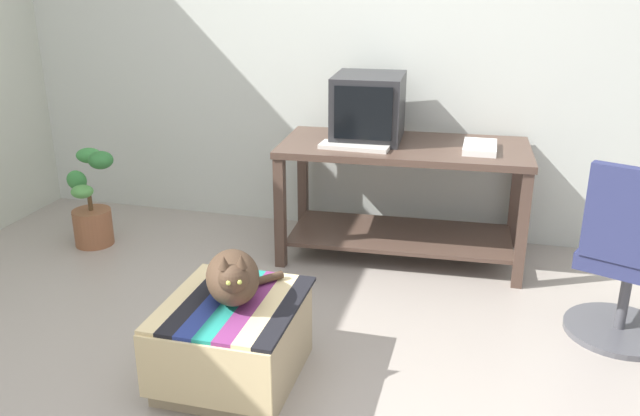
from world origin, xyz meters
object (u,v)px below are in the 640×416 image
Objects in this scene: office_chair at (628,266)px; ottoman_with_blanket at (234,340)px; desk at (403,181)px; tv_monitor at (368,108)px; book at (480,147)px; keyboard at (355,146)px; cat at (233,277)px; potted_plant at (92,207)px.

ottoman_with_blanket is at bearing 46.94° from office_chair.
desk reaches higher than ottoman_with_blanket.
tv_monitor is 1.59× the size of book.
office_chair reaches higher than ottoman_with_blanket.
book is at bearing -21.07° from office_chair.
tv_monitor is at bearing 159.99° from desk.
book is at bearing -11.46° from tv_monitor.
office_chair is at bearing -43.46° from book.
tv_monitor is 1.19× the size of keyboard.
desk is 0.39m from keyboard.
ottoman_with_blanket is at bearing -123.32° from book.
keyboard is at bearing 55.23° from cat.
tv_monitor is 0.73× the size of ottoman_with_blanket.
ottoman_with_blanket is at bearing -98.40° from keyboard.
book is 0.34× the size of office_chair.
keyboard is at bearing 79.56° from ottoman_with_blanket.
potted_plant is (-1.42, 1.15, 0.07)m from ottoman_with_blanket.
office_chair is (1.39, -0.78, -0.52)m from tv_monitor.
office_chair is (1.16, -0.70, -0.10)m from desk.
keyboard is 0.45× the size of office_chair.
ottoman_with_blanket is 0.29m from cat.
potted_plant is (-1.43, 1.13, -0.22)m from cat.
desk is 3.71× the size of keyboard.
potted_plant is at bearing -169.84° from tv_monitor.
ottoman_with_blanket is (-0.94, -1.45, -0.55)m from book.
tv_monitor is 0.76× the size of potted_plant.
office_chair reaches higher than keyboard.
office_chair is at bearing -34.39° from desk.
potted_plant reaches higher than ottoman_with_blanket.
book is (0.67, -0.10, -0.17)m from tv_monitor.
ottoman_with_blanket is 1.03× the size of potted_plant.
tv_monitor reaches higher than cat.
keyboard reaches higher than potted_plant.
book is at bearing 13.27° from keyboard.
desk is at bearing 71.10° from ottoman_with_blanket.
potted_plant is at bearing 117.30° from cat.
office_chair reaches higher than potted_plant.
ottoman_with_blanket is at bearing -111.99° from desk.
keyboard is 0.61× the size of ottoman_with_blanket.
cat is (-0.24, -1.29, -0.25)m from keyboard.
potted_plant is at bearing -173.14° from book.
cat is (-0.50, -1.46, -0.01)m from desk.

